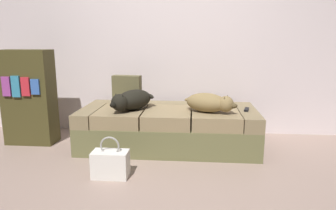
{
  "coord_description": "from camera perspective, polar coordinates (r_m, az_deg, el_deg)",
  "views": [
    {
      "loc": [
        0.28,
        -2.3,
        1.21
      ],
      "look_at": [
        0.0,
        0.98,
        0.5
      ],
      "focal_mm": 32.49,
      "sensor_mm": 36.0,
      "label": 1
    }
  ],
  "objects": [
    {
      "name": "ground_plane",
      "position": [
        2.61,
        -1.91,
        -15.42
      ],
      "size": [
        10.0,
        10.0,
        0.0
      ],
      "primitive_type": "plane",
      "color": "gray"
    },
    {
      "name": "dog_dark",
      "position": [
        3.36,
        -6.82,
        0.93
      ],
      "size": [
        0.48,
        0.6,
        0.22
      ],
      "color": "black",
      "rests_on": "couch"
    },
    {
      "name": "throw_pillow",
      "position": [
        3.71,
        -7.7,
        2.89
      ],
      "size": [
        0.35,
        0.16,
        0.34
      ],
      "primitive_type": "cube",
      "rotation": [
        0.0,
        0.0,
        -0.11
      ],
      "color": "brown",
      "rests_on": "couch"
    },
    {
      "name": "handbag",
      "position": [
        2.81,
        -10.74,
        -10.74
      ],
      "size": [
        0.32,
        0.18,
        0.38
      ],
      "color": "silver",
      "rests_on": "ground"
    },
    {
      "name": "bookshelf",
      "position": [
        3.9,
        -24.6,
        1.33
      ],
      "size": [
        0.56,
        0.3,
        1.1
      ],
      "color": "#423B1C",
      "rests_on": "ground"
    },
    {
      "name": "tv_remote",
      "position": [
        3.44,
        14.53,
        -0.82
      ],
      "size": [
        0.08,
        0.16,
        0.02
      ],
      "primitive_type": "cube",
      "rotation": [
        0.0,
        0.0,
        -0.25
      ],
      "color": "black",
      "rests_on": "couch"
    },
    {
      "name": "back_wall",
      "position": [
        4.0,
        0.89,
        14.89
      ],
      "size": [
        6.4,
        0.1,
        2.8
      ],
      "primitive_type": "cube",
      "color": "silver",
      "rests_on": "ground"
    },
    {
      "name": "dog_tan",
      "position": [
        3.26,
        7.82,
        0.42
      ],
      "size": [
        0.58,
        0.41,
        0.2
      ],
      "color": "olive",
      "rests_on": "couch"
    },
    {
      "name": "couch",
      "position": [
        3.49,
        0.07,
        -4.27
      ],
      "size": [
        1.96,
        0.87,
        0.45
      ],
      "color": "brown",
      "rests_on": "ground"
    }
  ]
}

